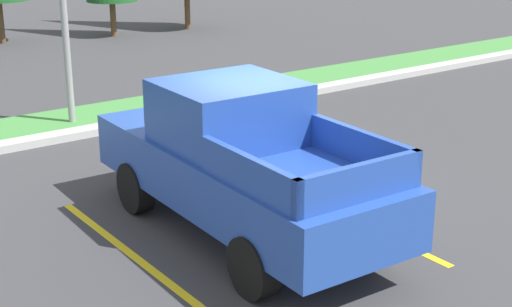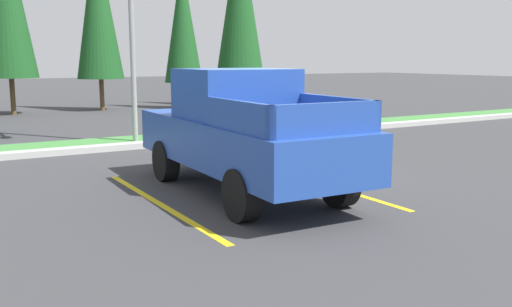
{
  "view_description": "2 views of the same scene",
  "coord_description": "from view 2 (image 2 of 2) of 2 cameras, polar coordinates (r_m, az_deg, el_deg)",
  "views": [
    {
      "loc": [
        -6.39,
        -8.51,
        4.38
      ],
      "look_at": [
        -0.74,
        -0.79,
        1.19
      ],
      "focal_mm": 53.15,
      "sensor_mm": 36.0,
      "label": 1
    },
    {
      "loc": [
        -5.56,
        -8.93,
        2.28
      ],
      "look_at": [
        -0.77,
        -0.87,
        0.7
      ],
      "focal_mm": 39.94,
      "sensor_mm": 36.0,
      "label": 2
    }
  ],
  "objects": [
    {
      "name": "ground_plane",
      "position": [
        10.77,
        1.15,
        -2.69
      ],
      "size": [
        120.0,
        120.0,
        0.0
      ],
      "primitive_type": "plane",
      "color": "#38383A"
    },
    {
      "name": "parking_line_near",
      "position": [
        9.18,
        -9.67,
        -4.96
      ],
      "size": [
        0.12,
        4.8,
        0.01
      ],
      "primitive_type": "cube",
      "color": "yellow",
      "rests_on": "ground"
    },
    {
      "name": "parking_line_far",
      "position": [
        10.65,
        6.1,
        -2.86
      ],
      "size": [
        0.12,
        4.8,
        0.01
      ],
      "primitive_type": "cube",
      "color": "yellow",
      "rests_on": "ground"
    },
    {
      "name": "curb_strip",
      "position": [
        15.16,
        -8.88,
        1.06
      ],
      "size": [
        56.0,
        0.4,
        0.15
      ],
      "primitive_type": "cube",
      "color": "#B2B2AD",
      "rests_on": "ground"
    },
    {
      "name": "grass_median",
      "position": [
        16.19,
        -10.33,
        1.39
      ],
      "size": [
        56.0,
        1.8,
        0.06
      ],
      "primitive_type": "cube",
      "color": "#42843D",
      "rests_on": "ground"
    },
    {
      "name": "pickup_truck_main",
      "position": [
        9.68,
        -1.35,
        2.18
      ],
      "size": [
        2.1,
        5.29,
        2.1
      ],
      "color": "black",
      "rests_on": "ground"
    },
    {
      "name": "cypress_tree_right_inner",
      "position": [
        26.15,
        -15.56,
        14.18
      ],
      "size": [
        2.01,
        2.01,
        7.73
      ],
      "color": "brown",
      "rests_on": "ground"
    },
    {
      "name": "cypress_tree_rightmost",
      "position": [
        26.46,
        -7.36,
        12.94
      ],
      "size": [
        1.72,
        1.72,
        6.61
      ],
      "color": "brown",
      "rests_on": "ground"
    }
  ]
}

